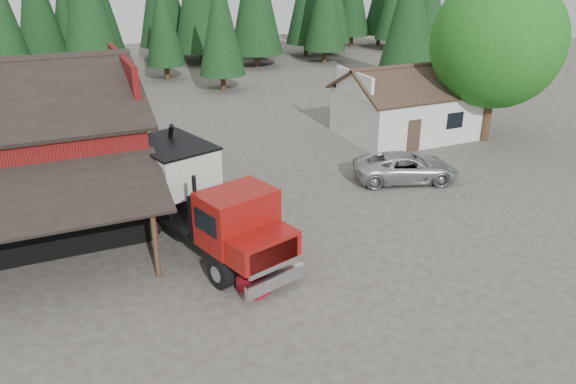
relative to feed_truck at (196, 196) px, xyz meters
name	(u,v)px	position (x,y,z in m)	size (l,w,h in m)	color
ground	(317,271)	(3.50, -4.03, -2.15)	(120.00, 120.00, 0.00)	#453F36
farmhouse	(406,110)	(16.50, 8.96, -0.48)	(8.60, 6.42, 4.65)	silver
deciduous_tree	(497,47)	(20.51, 5.94, 3.76)	(8.00, 8.00, 10.20)	#382619
conifer_backdrop	(130,71)	(3.50, 37.97, -2.15)	(76.00, 16.00, 16.00)	black
near_pine_b	(220,20)	(9.50, 25.97, 3.74)	(3.96, 3.96, 10.40)	#382619
near_pine_c	(410,4)	(25.50, 21.97, 4.75)	(4.84, 4.84, 12.40)	#382619
near_pine_d	(86,1)	(-0.50, 29.97, 5.25)	(5.28, 5.28, 13.40)	#382619
feed_truck	(196,196)	(0.00, 0.00, 0.00)	(5.44, 10.51, 4.59)	black
silver_car	(406,167)	(11.88, 2.26, -1.39)	(2.51, 5.44, 1.51)	#B6B8BF
equip_box	(253,284)	(0.80, -4.30, -1.85)	(0.70, 1.10, 0.60)	maroon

